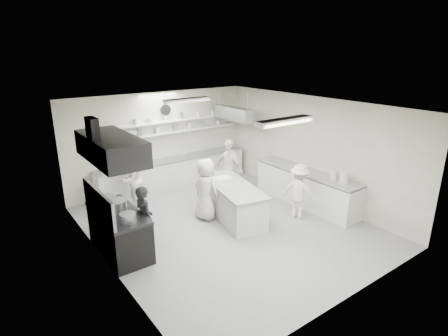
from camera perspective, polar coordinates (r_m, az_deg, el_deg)
floor at (r=9.26m, az=0.50°, el=-9.09°), size 6.00×7.00×0.02m
ceiling at (r=8.32m, az=0.55°, el=9.72°), size 6.00×7.00×0.02m
wall_back at (r=11.56m, az=-9.92°, el=4.25°), size 6.00×0.04×3.00m
wall_front at (r=6.43m, az=19.70°, el=-8.18°), size 6.00×0.04×3.00m
wall_left at (r=7.40m, az=-18.53°, el=-4.53°), size 0.04×7.00×3.00m
wall_right at (r=10.66m, az=13.58°, el=2.83°), size 0.04×7.00×3.00m
stove at (r=8.29m, az=-16.03°, el=-9.76°), size 0.80×1.80×0.90m
exhaust_hood at (r=7.61m, az=-17.27°, el=3.00°), size 0.85×2.00×0.50m
back_counter at (r=11.73m, az=-7.68°, el=-0.74°), size 5.00×0.60×0.92m
shelf_lower at (r=11.71m, az=-6.63°, el=5.84°), size 4.20×0.26×0.04m
shelf_upper at (r=11.64m, az=-6.69°, el=7.52°), size 4.20×0.26×0.04m
pass_through_window at (r=11.06m, az=-15.88°, el=2.92°), size 1.30×0.04×1.00m
wall_clock at (r=11.42m, az=-9.18°, el=8.99°), size 0.32×0.05×0.32m
right_counter at (r=10.60m, az=12.75°, el=-3.07°), size 0.74×3.30×0.94m
pot_rack at (r=11.51m, az=1.40°, el=8.53°), size 0.30×1.60×0.40m
light_fixture_front at (r=6.99m, az=9.47°, el=7.26°), size 1.30×0.25×0.10m
light_fixture_rear at (r=9.82m, az=-5.85°, el=10.53°), size 1.30×0.25×0.10m
prep_island at (r=9.56m, az=1.28°, el=-5.28°), size 1.33×2.45×0.86m
stove_pot at (r=8.04m, az=-16.45°, el=-5.87°), size 0.43×0.43×0.30m
cook_stove at (r=8.05m, az=-12.30°, el=-7.87°), size 0.39×0.57×1.51m
cook_back at (r=10.35m, az=-14.39°, el=-1.76°), size 0.98×0.92×1.61m
cook_island_left at (r=9.33m, az=-2.86°, el=-3.34°), size 0.69×0.89×1.62m
cook_island_right at (r=10.64m, az=0.82°, el=-0.15°), size 0.60×1.09×1.77m
cook_right at (r=9.59m, az=11.72°, el=-3.60°), size 0.85×1.08×1.47m
bowl_island_a at (r=9.73m, az=0.39°, el=-1.94°), size 0.31×0.31×0.06m
bowl_island_b at (r=9.76m, az=-0.75°, el=-1.87°), size 0.26×0.26×0.06m
bowl_right at (r=10.39m, az=12.54°, el=-0.55°), size 0.29×0.29×0.06m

